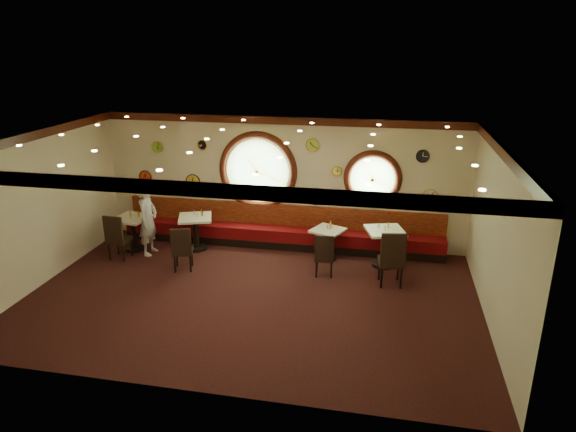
{
  "coord_description": "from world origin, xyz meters",
  "views": [
    {
      "loc": [
        2.53,
        -8.92,
        4.95
      ],
      "look_at": [
        0.59,
        0.8,
        1.5
      ],
      "focal_mm": 32.0,
      "sensor_mm": 36.0,
      "label": 1
    }
  ],
  "objects_px": {
    "chair_b": "(182,246)",
    "condiment_b_salt": "(194,213)",
    "condiment_a_bottle": "(139,214)",
    "condiment_c_bottle": "(331,225)",
    "condiment_a_pepper": "(131,216)",
    "chair_d": "(392,255)",
    "condiment_d_salt": "(379,226)",
    "condiment_c_pepper": "(329,227)",
    "table_d": "(384,243)",
    "condiment_b_pepper": "(197,215)",
    "table_b": "(196,229)",
    "condiment_a_salt": "(130,213)",
    "chair_c": "(324,253)",
    "chair_a": "(116,235)",
    "condiment_d_bottle": "(388,225)",
    "table_a": "(133,229)",
    "waiter": "(148,220)",
    "condiment_d_pepper": "(385,228)",
    "table_c": "(328,240)",
    "condiment_b_bottle": "(202,213)"
  },
  "relations": [
    {
      "from": "condiment_a_salt",
      "to": "waiter",
      "type": "bearing_deg",
      "value": -24.09
    },
    {
      "from": "chair_a",
      "to": "condiment_b_pepper",
      "type": "bearing_deg",
      "value": 33.22
    },
    {
      "from": "table_a",
      "to": "table_d",
      "type": "height_order",
      "value": "table_d"
    },
    {
      "from": "chair_b",
      "to": "condiment_b_salt",
      "type": "height_order",
      "value": "chair_b"
    },
    {
      "from": "condiment_d_pepper",
      "to": "condiment_a_bottle",
      "type": "relative_size",
      "value": 0.76
    },
    {
      "from": "table_b",
      "to": "condiment_a_salt",
      "type": "height_order",
      "value": "condiment_a_salt"
    },
    {
      "from": "chair_a",
      "to": "condiment_a_salt",
      "type": "xyz_separation_m",
      "value": [
        -0.03,
        0.77,
        0.26
      ]
    },
    {
      "from": "table_d",
      "to": "condiment_a_salt",
      "type": "xyz_separation_m",
      "value": [
        -6.14,
        -0.1,
        0.34
      ]
    },
    {
      "from": "chair_d",
      "to": "condiment_d_salt",
      "type": "bearing_deg",
      "value": 97.73
    },
    {
      "from": "condiment_a_bottle",
      "to": "condiment_c_bottle",
      "type": "height_order",
      "value": "condiment_a_bottle"
    },
    {
      "from": "condiment_a_salt",
      "to": "condiment_a_bottle",
      "type": "height_order",
      "value": "condiment_a_bottle"
    },
    {
      "from": "condiment_a_salt",
      "to": "condiment_a_bottle",
      "type": "relative_size",
      "value": 0.73
    },
    {
      "from": "chair_c",
      "to": "condiment_a_pepper",
      "type": "relative_size",
      "value": 5.77
    },
    {
      "from": "table_d",
      "to": "condiment_b_pepper",
      "type": "relative_size",
      "value": 11.48
    },
    {
      "from": "table_c",
      "to": "condiment_b_bottle",
      "type": "height_order",
      "value": "condiment_b_bottle"
    },
    {
      "from": "condiment_c_bottle",
      "to": "condiment_b_salt",
      "type": "bearing_deg",
      "value": -179.89
    },
    {
      "from": "chair_d",
      "to": "condiment_c_bottle",
      "type": "xyz_separation_m",
      "value": [
        -1.42,
        1.22,
        0.13
      ]
    },
    {
      "from": "table_d",
      "to": "chair_b",
      "type": "xyz_separation_m",
      "value": [
        -4.39,
        -1.15,
        0.03
      ]
    },
    {
      "from": "table_b",
      "to": "condiment_d_bottle",
      "type": "relative_size",
      "value": 7.16
    },
    {
      "from": "chair_b",
      "to": "condiment_b_bottle",
      "type": "distance_m",
      "value": 1.36
    },
    {
      "from": "condiment_d_pepper",
      "to": "condiment_c_bottle",
      "type": "xyz_separation_m",
      "value": [
        -1.25,
        0.27,
        -0.1
      ]
    },
    {
      "from": "table_d",
      "to": "waiter",
      "type": "bearing_deg",
      "value": -176.27
    },
    {
      "from": "condiment_a_salt",
      "to": "condiment_a_pepper",
      "type": "relative_size",
      "value": 0.94
    },
    {
      "from": "condiment_b_salt",
      "to": "table_b",
      "type": "bearing_deg",
      "value": -63.49
    },
    {
      "from": "condiment_d_salt",
      "to": "condiment_c_bottle",
      "type": "relative_size",
      "value": 0.62
    },
    {
      "from": "condiment_c_pepper",
      "to": "condiment_a_pepper",
      "type": "bearing_deg",
      "value": -174.79
    },
    {
      "from": "table_b",
      "to": "condiment_d_pepper",
      "type": "bearing_deg",
      "value": -1.93
    },
    {
      "from": "table_a",
      "to": "chair_c",
      "type": "xyz_separation_m",
      "value": [
        4.78,
        -0.59,
        0.03
      ]
    },
    {
      "from": "table_b",
      "to": "condiment_a_salt",
      "type": "distance_m",
      "value": 1.65
    },
    {
      "from": "chair_a",
      "to": "chair_d",
      "type": "distance_m",
      "value": 6.29
    },
    {
      "from": "condiment_b_salt",
      "to": "condiment_d_bottle",
      "type": "bearing_deg",
      "value": -1.11
    },
    {
      "from": "condiment_d_salt",
      "to": "chair_a",
      "type": "bearing_deg",
      "value": -170.91
    },
    {
      "from": "condiment_a_salt",
      "to": "table_b",
      "type": "bearing_deg",
      "value": 6.67
    },
    {
      "from": "chair_c",
      "to": "chair_a",
      "type": "bearing_deg",
      "value": 174.66
    },
    {
      "from": "condiment_a_salt",
      "to": "condiment_a_bottle",
      "type": "xyz_separation_m",
      "value": [
        0.27,
        -0.09,
        0.02
      ]
    },
    {
      "from": "condiment_b_salt",
      "to": "condiment_a_pepper",
      "type": "relative_size",
      "value": 1.08
    },
    {
      "from": "table_b",
      "to": "condiment_c_pepper",
      "type": "height_order",
      "value": "condiment_c_pepper"
    },
    {
      "from": "chair_c",
      "to": "condiment_a_bottle",
      "type": "xyz_separation_m",
      "value": [
        -4.61,
        0.63,
        0.35
      ]
    },
    {
      "from": "condiment_d_pepper",
      "to": "condiment_c_bottle",
      "type": "height_order",
      "value": "condiment_d_pepper"
    },
    {
      "from": "table_c",
      "to": "chair_b",
      "type": "xyz_separation_m",
      "value": [
        -3.08,
        -1.29,
        0.12
      ]
    },
    {
      "from": "condiment_a_salt",
      "to": "condiment_d_bottle",
      "type": "bearing_deg",
      "value": 1.93
    },
    {
      "from": "table_a",
      "to": "condiment_b_pepper",
      "type": "distance_m",
      "value": 1.63
    },
    {
      "from": "condiment_b_salt",
      "to": "condiment_a_pepper",
      "type": "bearing_deg",
      "value": -160.51
    },
    {
      "from": "condiment_b_salt",
      "to": "condiment_d_pepper",
      "type": "xyz_separation_m",
      "value": [
        4.59,
        -0.26,
        0.03
      ]
    },
    {
      "from": "chair_b",
      "to": "condiment_b_salt",
      "type": "relative_size",
      "value": 5.63
    },
    {
      "from": "condiment_c_pepper",
      "to": "condiment_c_bottle",
      "type": "relative_size",
      "value": 0.61
    },
    {
      "from": "condiment_b_salt",
      "to": "condiment_b_bottle",
      "type": "distance_m",
      "value": 0.21
    },
    {
      "from": "table_c",
      "to": "chair_a",
      "type": "xyz_separation_m",
      "value": [
        -4.81,
        -1.01,
        0.16
      ]
    },
    {
      "from": "table_c",
      "to": "chair_c",
      "type": "bearing_deg",
      "value": -87.39
    },
    {
      "from": "condiment_c_bottle",
      "to": "chair_a",
      "type": "bearing_deg",
      "value": -167.53
    }
  ]
}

